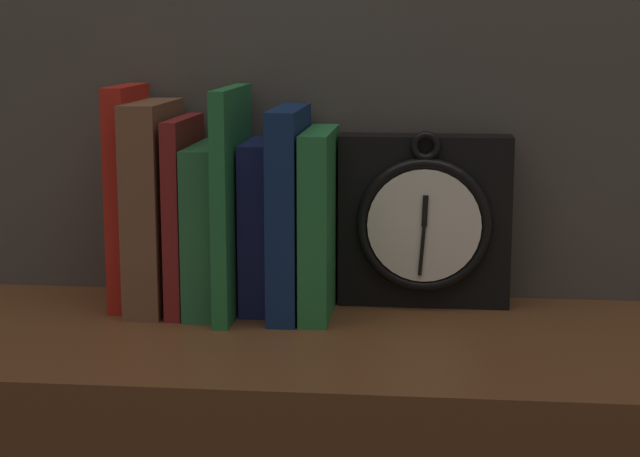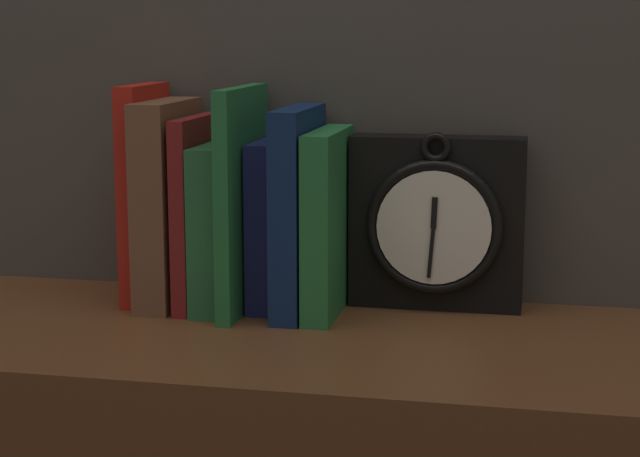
# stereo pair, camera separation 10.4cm
# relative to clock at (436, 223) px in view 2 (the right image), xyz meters

# --- Properties ---
(clock) EXTENTS (0.19, 0.06, 0.19)m
(clock) POSITION_rel_clock_xyz_m (0.00, 0.00, 0.00)
(clock) COLOR black
(clock) RESTS_ON bookshelf
(book_slot0_red) EXTENTS (0.02, 0.11, 0.24)m
(book_slot0_red) POSITION_rel_clock_xyz_m (-0.32, -0.03, 0.03)
(book_slot0_red) COLOR #B51F15
(book_slot0_red) RESTS_ON bookshelf
(book_slot1_brown) EXTENTS (0.04, 0.14, 0.22)m
(book_slot1_brown) POSITION_rel_clock_xyz_m (-0.29, -0.04, 0.02)
(book_slot1_brown) COLOR brown
(book_slot1_brown) RESTS_ON bookshelf
(book_slot2_maroon) EXTENTS (0.02, 0.14, 0.21)m
(book_slot2_maroon) POSITION_rel_clock_xyz_m (-0.26, -0.04, 0.01)
(book_slot2_maroon) COLOR maroon
(book_slot2_maroon) RESTS_ON bookshelf
(book_slot3_green) EXTENTS (0.04, 0.14, 0.18)m
(book_slot3_green) POSITION_rel_clock_xyz_m (-0.23, -0.04, -0.00)
(book_slot3_green) COLOR #27643A
(book_slot3_green) RESTS_ON bookshelf
(book_slot4_green) EXTENTS (0.02, 0.16, 0.24)m
(book_slot4_green) POSITION_rel_clock_xyz_m (-0.20, -0.05, 0.03)
(book_slot4_green) COLOR #226C37
(book_slot4_green) RESTS_ON bookshelf
(book_slot5_navy) EXTENTS (0.03, 0.11, 0.18)m
(book_slot5_navy) POSITION_rel_clock_xyz_m (-0.18, -0.03, -0.00)
(book_slot5_navy) COLOR navy
(book_slot5_navy) RESTS_ON bookshelf
(book_slot6_navy) EXTENTS (0.03, 0.15, 0.22)m
(book_slot6_navy) POSITION_rel_clock_xyz_m (-0.14, -0.04, 0.02)
(book_slot6_navy) COLOR navy
(book_slot6_navy) RESTS_ON bookshelf
(book_slot7_green) EXTENTS (0.03, 0.15, 0.20)m
(book_slot7_green) POSITION_rel_clock_xyz_m (-0.11, -0.04, 0.00)
(book_slot7_green) COLOR #247039
(book_slot7_green) RESTS_ON bookshelf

